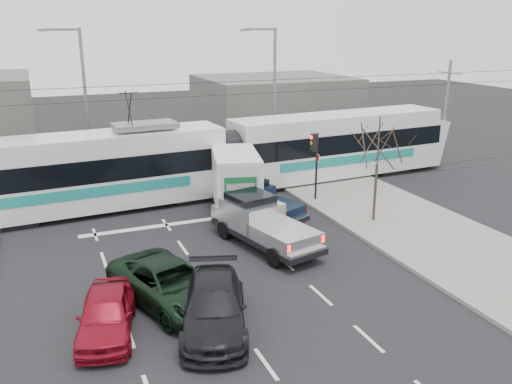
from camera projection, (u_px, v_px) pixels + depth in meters
name	position (u px, v px, depth m)	size (l,w,h in m)	color
ground	(245.00, 269.00, 21.14)	(120.00, 120.00, 0.00)	black
sidewalk_right	(431.00, 235.00, 24.39)	(6.00, 60.00, 0.15)	gray
rails	(180.00, 197.00, 29.98)	(60.00, 1.60, 0.03)	#33302D
building_right	(274.00, 107.00, 45.97)	(12.00, 10.00, 5.00)	#635D59
bare_tree	(378.00, 146.00, 24.99)	(2.40, 2.40, 5.00)	#47382B
traffic_signal	(315.00, 152.00, 28.43)	(0.44, 0.44, 3.60)	black
street_lamp_near	(272.00, 91.00, 34.66)	(2.38, 0.25, 9.00)	slate
street_lamp_far	(82.00, 96.00, 32.26)	(2.38, 0.25, 9.00)	slate
catenary	(177.00, 128.00, 28.84)	(60.00, 0.20, 7.00)	black
tram	(225.00, 156.00, 30.29)	(28.98, 4.78, 5.89)	silver
silver_pickup	(260.00, 222.00, 23.27)	(3.24, 6.07, 2.10)	black
box_truck	(235.00, 181.00, 27.53)	(3.63, 6.61, 3.14)	black
navy_pickup	(259.00, 201.00, 26.29)	(3.34, 4.77, 1.90)	black
green_car	(170.00, 283.00, 18.38)	(2.43, 5.26, 1.46)	black
red_car	(106.00, 314.00, 16.55)	(1.61, 4.00, 1.36)	maroon
dark_car	(214.00, 307.00, 16.87)	(2.01, 4.94, 1.43)	black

